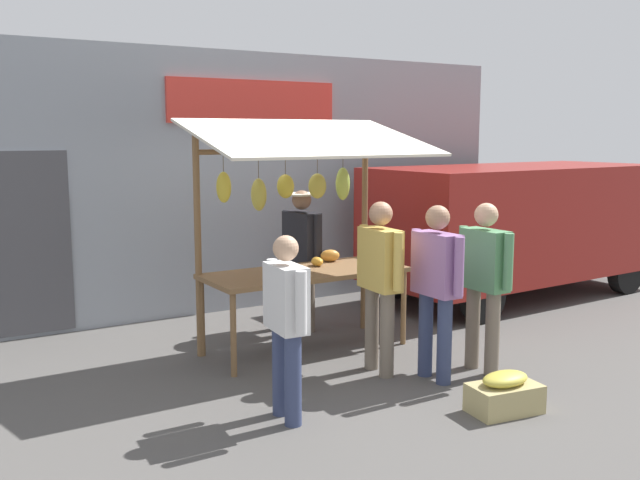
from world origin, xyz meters
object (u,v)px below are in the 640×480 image
vendor_with_sunhat (302,248)px  shopper_with_shopping_bag (380,274)px  shopper_in_striped_shirt (286,316)px  parked_van (508,220)px  produce_crate_near (505,394)px  shopper_with_ponytail (484,275)px  market_stall (304,207)px  shopper_in_grey_tee (436,280)px

vendor_with_sunhat → shopper_with_shopping_bag: shopper_with_shopping_bag is taller
shopper_in_striped_shirt → parked_van: (-4.89, -2.29, 0.24)m
vendor_with_sunhat → produce_crate_near: bearing=-4.3°
shopper_with_ponytail → parked_van: bearing=-48.8°
produce_crate_near → shopper_with_shopping_bag: bearing=-78.2°
shopper_with_shopping_bag → produce_crate_near: shopper_with_shopping_bag is taller
vendor_with_sunhat → shopper_with_ponytail: (-0.72, 2.29, -0.02)m
market_stall → parked_van: (-3.75, -0.65, -0.44)m
shopper_with_ponytail → produce_crate_near: (0.60, 0.88, -0.82)m
market_stall → shopper_with_shopping_bag: bearing=101.3°
shopper_in_striped_shirt → produce_crate_near: 1.98m
shopper_with_ponytail → produce_crate_near: size_ratio=2.62×
shopper_in_striped_shirt → produce_crate_near: size_ratio=2.40×
market_stall → parked_van: market_stall is taller
market_stall → shopper_in_striped_shirt: bearing=55.3°
market_stall → parked_van: bearing=-170.2°
shopper_with_shopping_bag → shopper_in_grey_tee: shopper_with_shopping_bag is taller
shopper_in_grey_tee → shopper_in_striped_shirt: 1.69m
market_stall → produce_crate_near: (-0.51, 2.47, -1.40)m
market_stall → shopper_with_shopping_bag: market_stall is taller
vendor_with_sunhat → shopper_with_ponytail: size_ratio=1.00×
shopper_with_ponytail → parked_van: (-2.65, -2.24, 0.14)m
shopper_with_ponytail → shopper_in_grey_tee: bearing=84.6°
shopper_in_striped_shirt → parked_van: bearing=-59.4°
shopper_in_grey_tee → produce_crate_near: shopper_in_grey_tee is taller
shopper_with_shopping_bag → parked_van: (-3.54, -1.73, 0.13)m
shopper_with_shopping_bag → shopper_in_striped_shirt: bearing=116.9°
produce_crate_near → shopper_in_striped_shirt: bearing=-26.9°
shopper_with_shopping_bag → shopper_with_ponytail: bearing=-115.2°
market_stall → shopper_with_ponytail: size_ratio=1.49×
shopper_in_grey_tee → market_stall: bearing=20.7°
market_stall → produce_crate_near: market_stall is taller
shopper_in_grey_tee → produce_crate_near: (0.04, 0.95, -0.82)m
parked_van → produce_crate_near: parked_van is taller
shopper_in_grey_tee → parked_van: (-3.21, -2.18, 0.14)m
market_stall → shopper_with_shopping_bag: 1.24m
shopper_with_shopping_bag → produce_crate_near: 1.64m
market_stall → shopper_in_grey_tee: size_ratio=1.49×
market_stall → shopper_in_striped_shirt: size_ratio=1.62×
shopper_with_ponytail → shopper_in_striped_shirt: (2.24, 0.05, -0.10)m
market_stall → shopper_in_striped_shirt: market_stall is taller
shopper_with_shopping_bag → produce_crate_near: (-0.29, 1.39, -0.83)m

